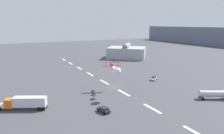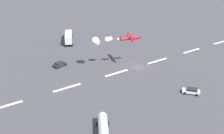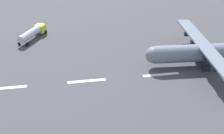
% 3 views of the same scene
% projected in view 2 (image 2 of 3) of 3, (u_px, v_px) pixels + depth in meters
% --- Properties ---
extents(ground_plane, '(440.00, 440.00, 0.00)m').
position_uv_depth(ground_plane, '(138.00, 67.00, 89.99)').
color(ground_plane, '#424247').
rests_on(ground_plane, ground).
extents(runway_stripe_2, '(8.00, 0.90, 0.01)m').
position_uv_depth(runway_stripe_2, '(221.00, 42.00, 110.56)').
color(runway_stripe_2, white).
rests_on(runway_stripe_2, ground).
extents(runway_stripe_3, '(8.00, 0.90, 0.01)m').
position_uv_depth(runway_stripe_3, '(192.00, 51.00, 102.33)').
color(runway_stripe_3, white).
rests_on(runway_stripe_3, ground).
extents(runway_stripe_4, '(8.00, 0.90, 0.01)m').
position_uv_depth(runway_stripe_4, '(157.00, 61.00, 94.10)').
color(runway_stripe_4, white).
rests_on(runway_stripe_4, ground).
extents(runway_stripe_5, '(8.00, 0.90, 0.01)m').
position_uv_depth(runway_stripe_5, '(117.00, 73.00, 85.87)').
color(runway_stripe_5, white).
rests_on(runway_stripe_5, ground).
extents(runway_stripe_6, '(8.00, 0.90, 0.01)m').
position_uv_depth(runway_stripe_6, '(67.00, 88.00, 77.64)').
color(runway_stripe_6, white).
rests_on(runway_stripe_6, ground).
extents(runway_stripe_7, '(8.00, 0.90, 0.01)m').
position_uv_depth(runway_stripe_7, '(6.00, 106.00, 69.41)').
color(runway_stripe_7, white).
rests_on(runway_stripe_7, ground).
extents(stunt_biplane_red, '(14.60, 7.94, 2.76)m').
position_uv_depth(stunt_biplane_red, '(105.00, 40.00, 84.60)').
color(stunt_biplane_red, red).
extents(semi_truck_orange, '(8.60, 13.10, 3.70)m').
position_uv_depth(semi_truck_orange, '(69.00, 36.00, 110.26)').
color(semi_truck_orange, silver).
rests_on(semi_truck_orange, ground).
extents(fuel_tanker_truck, '(7.27, 10.04, 2.90)m').
position_uv_depth(fuel_tanker_truck, '(104.00, 132.00, 57.50)').
color(fuel_tanker_truck, yellow).
rests_on(fuel_tanker_truck, ground).
extents(followme_car_yellow, '(4.46, 2.78, 1.52)m').
position_uv_depth(followme_car_yellow, '(60.00, 64.00, 89.83)').
color(followme_car_yellow, '#262628').
rests_on(followme_car_yellow, ground).
extents(airport_staff_sedan, '(4.16, 4.54, 1.52)m').
position_uv_depth(airport_staff_sedan, '(191.00, 91.00, 74.42)').
color(airport_staff_sedan, white).
rests_on(airport_staff_sedan, ground).
extents(traffic_cone_near, '(0.44, 0.44, 0.75)m').
position_uv_depth(traffic_cone_near, '(136.00, 53.00, 99.45)').
color(traffic_cone_near, orange).
rests_on(traffic_cone_near, ground).
extents(traffic_cone_far, '(0.44, 0.44, 0.75)m').
position_uv_depth(traffic_cone_far, '(110.00, 59.00, 94.55)').
color(traffic_cone_far, orange).
rests_on(traffic_cone_far, ground).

